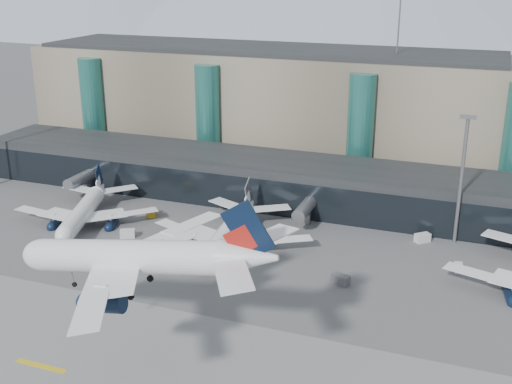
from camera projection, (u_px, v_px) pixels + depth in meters
ground at (218, 338)px, 94.58m from camera, size 900.00×900.00×0.00m
concourse at (321, 186)px, 143.85m from camera, size 170.00×27.00×10.00m
terminal_main at (265, 104)px, 177.03m from camera, size 130.00×30.00×31.00m
teal_towers at (281, 125)px, 160.10m from camera, size 116.40×19.40×46.00m
lightmast_mid at (462, 173)px, 122.22m from camera, size 3.00×1.20×25.60m
hero_jet at (152, 250)px, 81.35m from camera, size 37.41×38.61×12.43m
jet_parked_left at (86, 203)px, 136.46m from camera, size 30.82×32.57×10.46m
jet_parked_mid at (232, 223)px, 125.46m from camera, size 34.01×33.49×10.98m
veh_a at (128, 234)px, 129.03m from camera, size 3.34×2.78×1.64m
veh_b at (152, 213)px, 139.88m from camera, size 2.52×3.22×1.63m
veh_c at (340, 279)px, 110.21m from camera, size 3.45×2.55×1.72m
veh_d at (422, 238)px, 126.98m from camera, size 3.30×3.19×1.71m
veh_g at (458, 268)px, 114.76m from camera, size 1.79×2.65×1.44m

